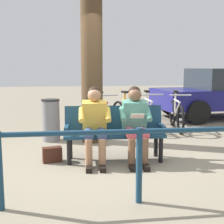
% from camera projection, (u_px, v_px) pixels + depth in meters
% --- Properties ---
extents(ground_plane, '(40.00, 40.00, 0.00)m').
position_uv_depth(ground_plane, '(108.00, 163.00, 4.70)').
color(ground_plane, gray).
extents(bench, '(1.62, 0.56, 0.87)m').
position_uv_depth(bench, '(114.00, 129.00, 4.86)').
color(bench, navy).
rests_on(bench, ground).
extents(person_reading, '(0.51, 0.78, 1.20)m').
position_uv_depth(person_reading, '(135.00, 121.00, 4.70)').
color(person_reading, '#4C8C7A').
rests_on(person_reading, ground).
extents(person_companion, '(0.51, 0.78, 1.20)m').
position_uv_depth(person_companion, '(95.00, 121.00, 4.65)').
color(person_companion, gold).
rests_on(person_companion, ground).
extents(handbag, '(0.32, 0.20, 0.24)m').
position_uv_depth(handbag, '(52.00, 155.00, 4.75)').
color(handbag, '#3F1E14').
rests_on(handbag, ground).
extents(tree_trunk, '(0.43, 0.43, 3.76)m').
position_uv_depth(tree_trunk, '(92.00, 48.00, 5.84)').
color(tree_trunk, '#4C3823').
rests_on(tree_trunk, ground).
extents(litter_bin, '(0.37, 0.37, 0.86)m').
position_uv_depth(litter_bin, '(51.00, 120.00, 6.09)').
color(litter_bin, slate).
rests_on(litter_bin, ground).
extents(bicycle_black, '(0.48, 1.67, 0.94)m').
position_uv_depth(bicycle_black, '(176.00, 115.00, 7.21)').
color(bicycle_black, black).
rests_on(bicycle_black, ground).
extents(bicycle_red, '(0.48, 1.68, 0.94)m').
position_uv_depth(bicycle_red, '(148.00, 114.00, 7.33)').
color(bicycle_red, black).
rests_on(bicycle_red, ground).
extents(bicycle_green, '(0.67, 1.61, 0.94)m').
position_uv_depth(bicycle_green, '(128.00, 115.00, 7.14)').
color(bicycle_green, black).
rests_on(bicycle_green, ground).
extents(bicycle_orange, '(0.51, 1.66, 0.94)m').
position_uv_depth(bicycle_orange, '(103.00, 116.00, 7.13)').
color(bicycle_orange, black).
rests_on(bicycle_orange, ground).
extents(railing_fence, '(3.03, 0.11, 0.85)m').
position_uv_depth(railing_fence, '(139.00, 151.00, 3.25)').
color(railing_fence, navy).
rests_on(railing_fence, ground).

